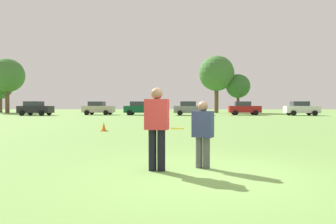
{
  "coord_description": "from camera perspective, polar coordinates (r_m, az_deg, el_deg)",
  "views": [
    {
      "loc": [
        -0.57,
        -6.16,
        1.41
      ],
      "look_at": [
        -0.76,
        1.12,
        1.23
      ],
      "focal_mm": 32.47,
      "sensor_mm": 36.0,
      "label": 1
    }
  ],
  "objects": [
    {
      "name": "ground_plane",
      "position": [
        6.35,
        6.77,
        -11.44
      ],
      "size": [
        166.94,
        166.94,
        0.0
      ],
      "primitive_type": "plane",
      "color": "#6B9347"
    },
    {
      "name": "player_thrower",
      "position": [
        6.45,
        -2.11,
        -2.28
      ],
      "size": [
        0.53,
        0.34,
        1.77
      ],
      "color": "black",
      "rests_on": "ground"
    },
    {
      "name": "player_defender",
      "position": [
        6.77,
        6.55,
        -3.53
      ],
      "size": [
        0.51,
        0.41,
        1.48
      ],
      "color": "#4C4C51",
      "rests_on": "ground"
    },
    {
      "name": "frisbee",
      "position": [
        6.27,
        1.78,
        -3.11
      ],
      "size": [
        0.27,
        0.27,
        0.03
      ],
      "color": "yellow"
    },
    {
      "name": "traffic_cone",
      "position": [
        16.47,
        -11.96,
        -2.73
      ],
      "size": [
        0.32,
        0.32,
        0.48
      ],
      "color": "#D8590C",
      "rests_on": "ground"
    },
    {
      "name": "parked_car_near_left",
      "position": [
        42.81,
        -23.65,
        0.64
      ],
      "size": [
        4.3,
        2.42,
        1.82
      ],
      "color": "black",
      "rests_on": "ground"
    },
    {
      "name": "parked_car_mid_left",
      "position": [
        42.6,
        -12.97,
        0.72
      ],
      "size": [
        4.3,
        2.42,
        1.82
      ],
      "color": "#B7AD99",
      "rests_on": "ground"
    },
    {
      "name": "parked_car_center",
      "position": [
        41.05,
        -5.31,
        0.72
      ],
      "size": [
        4.3,
        2.42,
        1.82
      ],
      "color": "#0C4C2D",
      "rests_on": "ground"
    },
    {
      "name": "parked_car_mid_right",
      "position": [
        39.64,
        4.1,
        0.7
      ],
      "size": [
        4.3,
        2.42,
        1.82
      ],
      "color": "slate",
      "rests_on": "ground"
    },
    {
      "name": "parked_car_near_right",
      "position": [
        42.05,
        14.08,
        0.7
      ],
      "size": [
        4.3,
        2.42,
        1.82
      ],
      "color": "maroon",
      "rests_on": "ground"
    },
    {
      "name": "parked_car_far_right",
      "position": [
        42.88,
        23.72,
        0.64
      ],
      "size": [
        4.3,
        2.42,
        1.82
      ],
      "color": "silver",
      "rests_on": "ground"
    },
    {
      "name": "tree_west_oak",
      "position": [
        60.96,
        -28.91,
        4.0
      ],
      "size": [
        3.89,
        3.89,
        6.32
      ],
      "color": "brown",
      "rests_on": "ground"
    },
    {
      "name": "tree_west_maple",
      "position": [
        57.05,
        -27.99,
        6.09
      ],
      "size": [
        5.57,
        5.57,
        9.06
      ],
      "color": "brown",
      "rests_on": "ground"
    },
    {
      "name": "tree_center_elm",
      "position": [
        52.06,
        9.09,
        7.13
      ],
      "size": [
        5.92,
        5.92,
        9.62
      ],
      "color": "brown",
      "rests_on": "ground"
    },
    {
      "name": "tree_east_birch",
      "position": [
        52.53,
        13.02,
        4.73
      ],
      "size": [
        4.01,
        4.01,
        6.52
      ],
      "color": "brown",
      "rests_on": "ground"
    }
  ]
}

